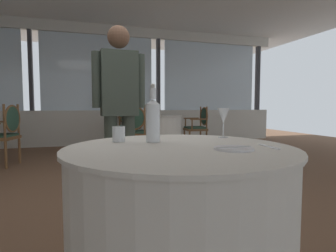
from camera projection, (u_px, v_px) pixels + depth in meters
name	position (u px, v px, depth m)	size (l,w,h in m)	color
ground_plane	(119.00, 196.00, 2.86)	(14.04, 14.04, 0.00)	brown
window_wall_far	(99.00, 97.00, 6.65)	(9.65, 0.14, 2.94)	beige
foreground_table	(179.00, 218.00, 1.40)	(1.16, 1.16, 0.75)	silver
side_plate	(234.00, 149.00, 1.27)	(0.19, 0.19, 0.01)	white
butter_knife	(234.00, 147.00, 1.27)	(0.18, 0.02, 0.00)	silver
dinner_fork	(269.00, 147.00, 1.35)	(0.17, 0.02, 0.00)	silver
water_bottle	(153.00, 119.00, 1.53)	(0.08, 0.08, 0.33)	white
wine_glass	(223.00, 116.00, 1.75)	(0.08, 0.08, 0.19)	white
water_tumbler	(119.00, 134.00, 1.55)	(0.07, 0.07, 0.09)	white
background_table_0	(155.00, 132.00, 6.00)	(1.19, 1.19, 0.75)	silver
dining_chair_0_0	(129.00, 122.00, 6.73)	(0.64, 0.62, 0.95)	brown
dining_chair_0_1	(137.00, 127.00, 5.01)	(0.66, 0.64, 0.98)	brown
dining_chair_0_2	(199.00, 124.00, 6.22)	(0.50, 0.56, 0.94)	brown
dining_chair_1_0	(5.00, 130.00, 4.27)	(0.57, 0.61, 0.99)	brown
diner_person_0	(119.00, 101.00, 2.72)	(0.53, 0.22, 1.75)	#424C42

